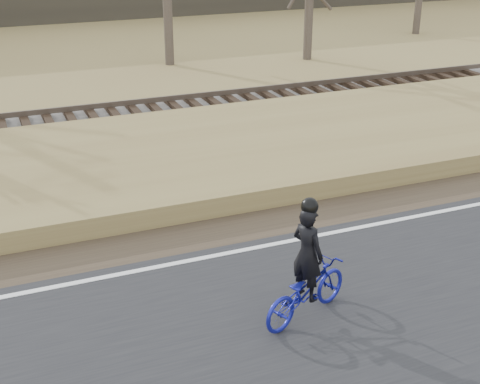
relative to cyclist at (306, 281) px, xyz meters
name	(u,v)px	position (x,y,z in m)	size (l,w,h in m)	color
cyclist	(306,281)	(0.00, 0.00, 0.00)	(1.85, 1.23, 1.99)	navy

